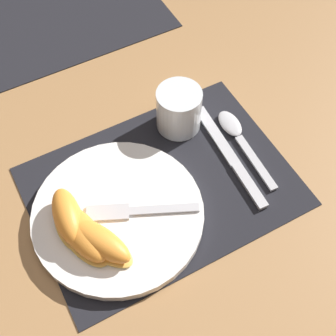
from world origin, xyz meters
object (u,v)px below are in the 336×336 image
Objects in this scene: citrus_wedge_2 at (96,239)px; juice_glass at (179,111)px; citrus_wedge_0 at (69,219)px; fork at (134,211)px; plate at (118,214)px; spoon at (237,134)px; citrus_wedge_1 at (82,233)px; knife at (231,157)px.

juice_glass is at bearing 34.24° from citrus_wedge_2.
citrus_wedge_2 is (0.02, -0.05, -0.00)m from citrus_wedge_0.
citrus_wedge_2 is at bearing -162.74° from fork.
citrus_wedge_2 is at bearing -145.76° from juice_glass.
spoon is at bearing 10.56° from plate.
citrus_wedge_0 is (-0.07, 0.01, 0.03)m from plate.
plate is 0.08m from citrus_wedge_0.
plate is 0.07m from citrus_wedge_1.
spoon is 0.32m from citrus_wedge_1.
fork is at bearing -15.41° from citrus_wedge_0.
knife is at bearing 9.46° from citrus_wedge_2.
fork is 1.31× the size of citrus_wedge_1.
spoon is at bearing -42.07° from juice_glass.
plate is 1.60× the size of fork.
citrus_wedge_2 is (-0.26, -0.04, 0.03)m from knife.
citrus_wedge_0 reaches higher than plate.
fork is at bearing -139.47° from juice_glass.
citrus_wedge_0 is 0.83× the size of citrus_wedge_1.
plate is at bearing 12.82° from citrus_wedge_1.
citrus_wedge_1 is (0.01, -0.03, -0.00)m from citrus_wedge_0.
plate is at bearing 34.90° from citrus_wedge_2.
fork is 0.10m from citrus_wedge_0.
citrus_wedge_1 is at bearing -168.98° from spoon.
citrus_wedge_2 reaches higher than fork.
knife is at bearing 5.01° from citrus_wedge_1.
citrus_wedge_0 is at bearing 115.36° from citrus_wedge_2.
knife is 0.27m from citrus_wedge_2.
juice_glass reaches higher than plate.
fork is at bearing -27.65° from plate.
citrus_wedge_2 reaches higher than knife.
knife is 1.79× the size of citrus_wedge_1.
knife is at bearing 2.69° from plate.
citrus_wedge_0 is at bearing 106.65° from citrus_wedge_1.
plate is 3.34× the size of juice_glass.
juice_glass reaches higher than citrus_wedge_2.
juice_glass is 0.48× the size of fork.
spoon reaches higher than knife.
citrus_wedge_1 is at bearing 126.03° from citrus_wedge_2.
fork is 0.09m from citrus_wedge_1.
juice_glass is at bearing 111.67° from knife.
juice_glass is 0.76× the size of citrus_wedge_0.
juice_glass is 0.35× the size of knife.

